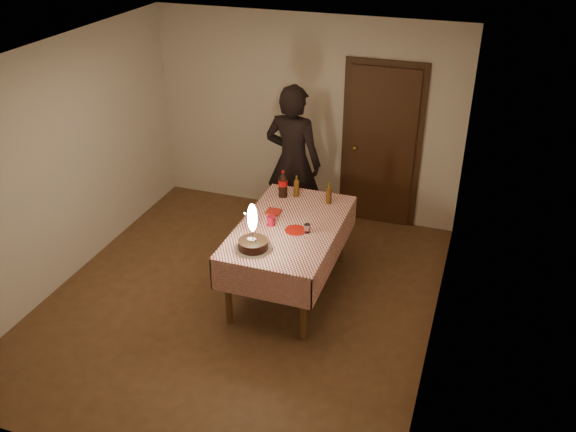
# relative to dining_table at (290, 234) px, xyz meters

# --- Properties ---
(ground) EXTENTS (4.00, 4.50, 0.01)m
(ground) POSITION_rel_dining_table_xyz_m (-0.43, -0.37, -0.71)
(ground) COLOR brown
(ground) RESTS_ON ground
(room_shell) EXTENTS (4.04, 4.54, 2.62)m
(room_shell) POSITION_rel_dining_table_xyz_m (-0.40, -0.29, 0.95)
(room_shell) COLOR beige
(room_shell) RESTS_ON ground
(dining_table) EXTENTS (1.02, 1.72, 0.82)m
(dining_table) POSITION_rel_dining_table_xyz_m (0.00, 0.00, 0.00)
(dining_table) COLOR brown
(dining_table) RESTS_ON ground
(birthday_cake) EXTENTS (0.36, 0.36, 0.49)m
(birthday_cake) POSITION_rel_dining_table_xyz_m (-0.18, -0.55, 0.22)
(birthday_cake) COLOR white
(birthday_cake) RESTS_ON dining_table
(red_plate) EXTENTS (0.22, 0.22, 0.01)m
(red_plate) POSITION_rel_dining_table_xyz_m (0.10, -0.09, 0.11)
(red_plate) COLOR #B9170C
(red_plate) RESTS_ON dining_table
(red_cup) EXTENTS (0.08, 0.08, 0.10)m
(red_cup) POSITION_rel_dining_table_xyz_m (-0.18, -0.06, 0.16)
(red_cup) COLOR #B30C24
(red_cup) RESTS_ON dining_table
(clear_cup) EXTENTS (0.07, 0.07, 0.09)m
(clear_cup) POSITION_rel_dining_table_xyz_m (0.22, -0.08, 0.15)
(clear_cup) COLOR white
(clear_cup) RESTS_ON dining_table
(napkin_stack) EXTENTS (0.15, 0.15, 0.02)m
(napkin_stack) POSITION_rel_dining_table_xyz_m (-0.25, 0.20, 0.12)
(napkin_stack) COLOR #A91D13
(napkin_stack) RESTS_ON dining_table
(cola_bottle) EXTENTS (0.10, 0.10, 0.32)m
(cola_bottle) POSITION_rel_dining_table_xyz_m (-0.28, 0.60, 0.26)
(cola_bottle) COLOR black
(cola_bottle) RESTS_ON dining_table
(amber_bottle_left) EXTENTS (0.06, 0.06, 0.26)m
(amber_bottle_left) POSITION_rel_dining_table_xyz_m (-0.14, 0.65, 0.23)
(amber_bottle_left) COLOR #54320E
(amber_bottle_left) RESTS_ON dining_table
(amber_bottle_right) EXTENTS (0.06, 0.06, 0.26)m
(amber_bottle_right) POSITION_rel_dining_table_xyz_m (0.25, 0.61, 0.23)
(amber_bottle_right) COLOR #54320E
(amber_bottle_right) RESTS_ON dining_table
(photographer) EXTENTS (0.75, 0.53, 1.94)m
(photographer) POSITION_rel_dining_table_xyz_m (-0.37, 1.20, 0.26)
(photographer) COLOR black
(photographer) RESTS_ON ground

